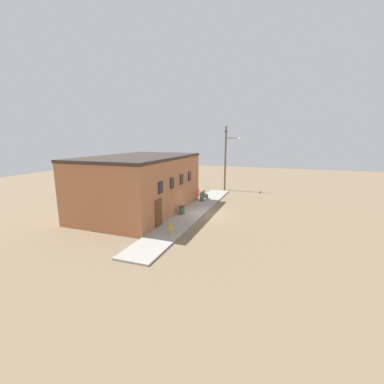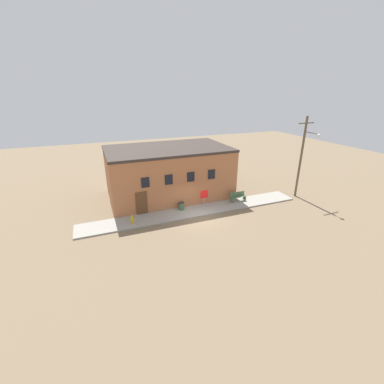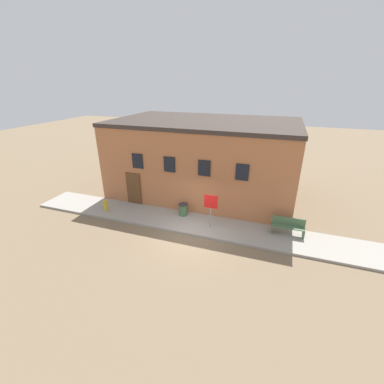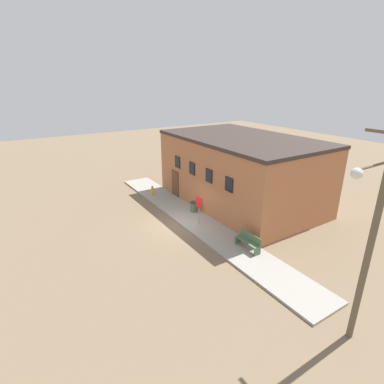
% 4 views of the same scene
% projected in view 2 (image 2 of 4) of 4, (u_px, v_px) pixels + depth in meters
% --- Properties ---
extents(ground_plane, '(80.00, 80.00, 0.00)m').
position_uv_depth(ground_plane, '(200.00, 217.00, 22.71)').
color(ground_plane, '#7A664C').
extents(sidewalk, '(20.72, 2.31, 0.13)m').
position_uv_depth(sidewalk, '(195.00, 211.00, 23.69)').
color(sidewalk, '#9E998E').
rests_on(sidewalk, ground).
extents(brick_building, '(12.16, 7.39, 5.13)m').
position_uv_depth(brick_building, '(168.00, 172.00, 26.54)').
color(brick_building, '#B26B42').
rests_on(brick_building, ground).
extents(fire_hydrant, '(0.39, 0.18, 0.76)m').
position_uv_depth(fire_hydrant, '(132.00, 219.00, 21.19)').
color(fire_hydrant, gold).
rests_on(fire_hydrant, sidewalk).
extents(stop_sign, '(0.74, 0.06, 1.92)m').
position_uv_depth(stop_sign, '(204.00, 196.00, 23.29)').
color(stop_sign, gray).
rests_on(stop_sign, sidewalk).
extents(bench, '(1.64, 0.44, 0.91)m').
position_uv_depth(bench, '(238.00, 197.00, 25.57)').
color(bench, '#4C6B47').
rests_on(bench, sidewalk).
extents(trash_bin, '(0.54, 0.54, 0.72)m').
position_uv_depth(trash_bin, '(181.00, 206.00, 23.72)').
color(trash_bin, '#426642').
rests_on(trash_bin, sidewalk).
extents(utility_pole, '(1.80, 1.98, 8.19)m').
position_uv_depth(utility_pole, '(302.00, 155.00, 25.51)').
color(utility_pole, brown).
rests_on(utility_pole, ground).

